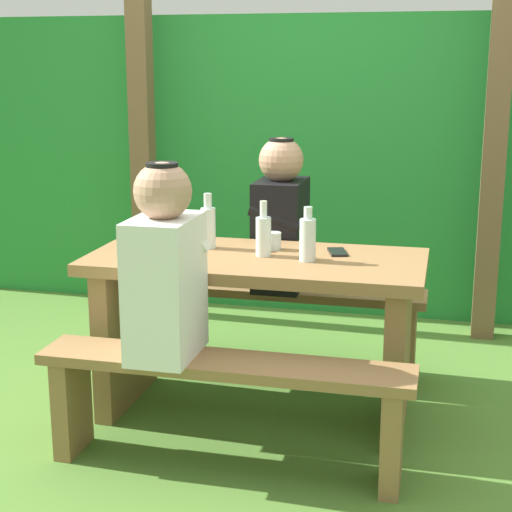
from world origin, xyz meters
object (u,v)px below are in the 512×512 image
person_white_shirt (165,268)px  bottle_left (308,238)px  bottle_center (208,226)px  bench_far (280,311)px  bottle_right (263,234)px  drinking_glass (274,241)px  bench_near (224,391)px  cell_phone (337,252)px  person_black_coat (282,220)px  picnic_table (256,307)px

person_white_shirt → bottle_left: size_ratio=3.21×
bottle_center → bench_far: bearing=59.7°
bottle_right → drinking_glass: bearing=82.5°
bench_near → cell_phone: cell_phone is taller
bench_far → bottle_center: bottle_center is taller
person_black_coat → drinking_glass: bearing=-83.6°
bottle_right → cell_phone: size_ratio=1.66×
bottle_left → bottle_center: 0.48m
bench_near → bottle_right: size_ratio=6.02×
cell_phone → picnic_table: bearing=-174.3°
drinking_glass → bottle_right: bearing=-97.5°
bench_near → person_black_coat: 1.10m
drinking_glass → bench_near: bearing=-94.0°
bench_near → person_black_coat: bearing=89.7°
bottle_left → bottle_right: bottle_right is taller
bench_near → bottle_left: bearing=64.6°
bottle_center → bench_near: bearing=-68.5°
person_white_shirt → bottle_center: bearing=91.7°
bench_near → bottle_left: bottle_left is taller
bottle_right → bottle_center: size_ratio=0.97×
bottle_center → person_white_shirt: bearing=-88.3°
picnic_table → person_white_shirt: (-0.22, -0.50, 0.28)m
bottle_right → person_white_shirt: bearing=-115.9°
bench_far → cell_phone: (0.32, -0.37, 0.40)m
picnic_table → bench_near: (0.00, -0.50, -0.17)m
person_white_shirt → person_black_coat: bearing=77.4°
person_white_shirt → drinking_glass: person_white_shirt is taller
drinking_glass → picnic_table: bearing=-108.3°
bench_near → bottle_center: bearing=111.5°
bench_near → bottle_left: 0.71m
bottle_right → bench_near: bearing=-93.2°
cell_phone → drinking_glass: bearing=162.5°
drinking_glass → bottle_left: (0.18, -0.17, 0.06)m
bench_near → cell_phone: (0.32, 0.63, 0.40)m
person_white_shirt → bottle_left: 0.64m
person_white_shirt → cell_phone: person_white_shirt is taller
drinking_glass → bottle_right: size_ratio=0.32×
person_white_shirt → person_black_coat: (0.22, 1.00, 0.00)m
picnic_table → bottle_center: 0.41m
picnic_table → drinking_glass: 0.30m
person_white_shirt → cell_phone: 0.83m
bench_near → drinking_glass: 0.77m
picnic_table → bottle_left: (0.22, -0.03, 0.32)m
bench_far → person_white_shirt: bearing=-102.3°
picnic_table → bottle_right: 0.32m
person_white_shirt → bottle_left: person_white_shirt is taller
bench_far → bottle_right: 0.69m
person_white_shirt → bench_near: bearing=-0.9°
cell_phone → bottle_center: bearing=167.1°
bench_near → cell_phone: size_ratio=10.00×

